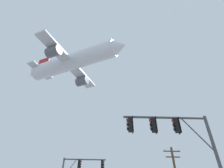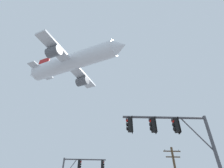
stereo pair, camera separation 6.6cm
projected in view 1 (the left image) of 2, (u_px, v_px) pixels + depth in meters
The scene contains 2 objects.
signal_pole_near at pixel (178, 138), 11.07m from camera, with size 5.46×0.52×6.54m.
airplane at pixel (72, 62), 46.70m from camera, with size 27.29×21.07×7.89m.
Camera 1 is at (-0.98, -3.85, 1.32)m, focal length 29.30 mm.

